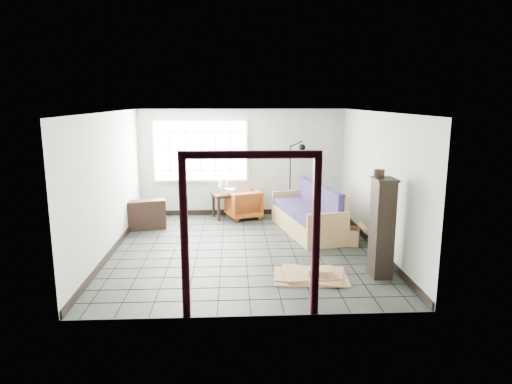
{
  "coord_description": "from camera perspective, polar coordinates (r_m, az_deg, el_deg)",
  "views": [
    {
      "loc": [
        -0.22,
        -8.35,
        2.83
      ],
      "look_at": [
        0.22,
        0.3,
        1.06
      ],
      "focal_mm": 32.0,
      "sensor_mm": 36.0,
      "label": 1
    }
  ],
  "objects": [
    {
      "name": "projector",
      "position": [
        10.95,
        -3.59,
        0.11
      ],
      "size": [
        0.36,
        0.3,
        0.11
      ],
      "rotation": [
        0.0,
        0.0,
        -0.21
      ],
      "color": "silver",
      "rests_on": "side_table"
    },
    {
      "name": "console_shelf",
      "position": [
        10.38,
        -13.57,
        -2.76
      ],
      "size": [
        0.89,
        0.53,
        0.65
      ],
      "rotation": [
        0.0,
        0.0,
        0.27
      ],
      "color": "black",
      "rests_on": "ground"
    },
    {
      "name": "tall_shelf",
      "position": [
        7.57,
        15.47,
        -4.24
      ],
      "size": [
        0.35,
        0.45,
        1.62
      ],
      "rotation": [
        0.0,
        0.0,
        0.02
      ],
      "color": "black",
      "rests_on": "ground"
    },
    {
      "name": "window_panel",
      "position": [
        11.14,
        -6.94,
        5.12
      ],
      "size": [
        2.32,
        0.08,
        1.52
      ],
      "color": "silver",
      "rests_on": "ground"
    },
    {
      "name": "pot",
      "position": [
        7.41,
        15.14,
        2.23
      ],
      "size": [
        0.22,
        0.22,
        0.13
      ],
      "rotation": [
        0.0,
        0.0,
        0.33
      ],
      "color": "black",
      "rests_on": "tall_shelf"
    },
    {
      "name": "floor_lamp",
      "position": [
        10.94,
        4.97,
        1.87
      ],
      "size": [
        0.5,
        0.38,
        1.87
      ],
      "rotation": [
        0.0,
        0.0,
        -0.09
      ],
      "color": "black",
      "rests_on": "ground"
    },
    {
      "name": "cardboard_pile",
      "position": [
        7.54,
        6.99,
        -10.21
      ],
      "size": [
        1.24,
        1.02,
        0.17
      ],
      "rotation": [
        0.0,
        0.0,
        -0.14
      ],
      "color": "#8E6344",
      "rests_on": "ground"
    },
    {
      "name": "armchair",
      "position": [
        10.99,
        -1.58,
        -1.33
      ],
      "size": [
        0.93,
        0.91,
        0.76
      ],
      "primitive_type": "imported",
      "rotation": [
        0.0,
        0.0,
        3.49
      ],
      "color": "maroon",
      "rests_on": "ground"
    },
    {
      "name": "room_shell",
      "position": [
        8.46,
        -1.41,
        3.73
      ],
      "size": [
        5.02,
        5.52,
        2.61
      ],
      "color": "#A4A9A2",
      "rests_on": "ground"
    },
    {
      "name": "ground",
      "position": [
        8.81,
        -1.35,
        -7.18
      ],
      "size": [
        5.5,
        5.5,
        0.0
      ],
      "primitive_type": "plane",
      "color": "black",
      "rests_on": "ground"
    },
    {
      "name": "open_box",
      "position": [
        9.28,
        11.22,
        -5.38
      ],
      "size": [
        0.87,
        0.6,
        0.45
      ],
      "rotation": [
        0.0,
        0.0,
        -0.3
      ],
      "color": "#8E6344",
      "rests_on": "ground"
    },
    {
      "name": "table_lamp",
      "position": [
        10.9,
        -4.13,
        1.06
      ],
      "size": [
        0.25,
        0.25,
        0.35
      ],
      "rotation": [
        0.0,
        0.0,
        0.09
      ],
      "color": "black",
      "rests_on": "side_table"
    },
    {
      "name": "doorway_trim",
      "position": [
        5.83,
        -0.68,
        -2.83
      ],
      "size": [
        1.8,
        0.08,
        2.2
      ],
      "color": "#3D0D1A",
      "rests_on": "ground"
    },
    {
      "name": "futon_sofa",
      "position": [
        9.91,
        6.77,
        -2.9
      ],
      "size": [
        1.34,
        2.45,
        1.03
      ],
      "rotation": [
        0.0,
        0.0,
        0.21
      ],
      "color": "tan",
      "rests_on": "ground"
    },
    {
      "name": "side_table",
      "position": [
        11.0,
        -3.93,
        -0.72
      ],
      "size": [
        0.7,
        0.7,
        0.61
      ],
      "rotation": [
        0.0,
        0.0,
        0.33
      ],
      "color": "black",
      "rests_on": "ground"
    }
  ]
}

